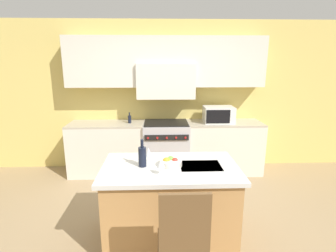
{
  "coord_description": "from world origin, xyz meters",
  "views": [
    {
      "loc": [
        -0.13,
        -2.65,
        1.98
      ],
      "look_at": [
        -0.01,
        0.77,
        1.14
      ],
      "focal_mm": 28.0,
      "sensor_mm": 36.0,
      "label": 1
    }
  ],
  "objects_px": {
    "microwave": "(218,115)",
    "wine_glass_near": "(161,164)",
    "fruit_bowl": "(171,162)",
    "island_chair": "(183,239)",
    "wine_bottle": "(142,156)",
    "wine_glass_far": "(148,153)",
    "oil_bottle_on_counter": "(130,119)",
    "range_stove": "(166,148)"
  },
  "relations": [
    {
      "from": "microwave",
      "to": "wine_glass_near",
      "type": "height_order",
      "value": "microwave"
    },
    {
      "from": "wine_glass_near",
      "to": "fruit_bowl",
      "type": "distance_m",
      "value": 0.26
    },
    {
      "from": "island_chair",
      "to": "wine_bottle",
      "type": "xyz_separation_m",
      "value": [
        -0.37,
        0.79,
        0.44
      ]
    },
    {
      "from": "wine_bottle",
      "to": "wine_glass_near",
      "type": "xyz_separation_m",
      "value": [
        0.2,
        -0.22,
        0.0
      ]
    },
    {
      "from": "microwave",
      "to": "fruit_bowl",
      "type": "bearing_deg",
      "value": -116.66
    },
    {
      "from": "wine_glass_near",
      "to": "fruit_bowl",
      "type": "bearing_deg",
      "value": 65.12
    },
    {
      "from": "wine_bottle",
      "to": "wine_glass_far",
      "type": "height_order",
      "value": "wine_bottle"
    },
    {
      "from": "fruit_bowl",
      "to": "wine_glass_near",
      "type": "bearing_deg",
      "value": -114.88
    },
    {
      "from": "island_chair",
      "to": "fruit_bowl",
      "type": "bearing_deg",
      "value": 94.88
    },
    {
      "from": "microwave",
      "to": "oil_bottle_on_counter",
      "type": "height_order",
      "value": "microwave"
    },
    {
      "from": "range_stove",
      "to": "microwave",
      "type": "distance_m",
      "value": 1.11
    },
    {
      "from": "wine_bottle",
      "to": "wine_glass_near",
      "type": "relative_size",
      "value": 1.79
    },
    {
      "from": "island_chair",
      "to": "wine_glass_near",
      "type": "bearing_deg",
      "value": 106.96
    },
    {
      "from": "island_chair",
      "to": "microwave",
      "type": "bearing_deg",
      "value": 71.91
    },
    {
      "from": "island_chair",
      "to": "wine_bottle",
      "type": "distance_m",
      "value": 0.97
    },
    {
      "from": "range_stove",
      "to": "oil_bottle_on_counter",
      "type": "xyz_separation_m",
      "value": [
        -0.64,
        0.02,
        0.53
      ]
    },
    {
      "from": "island_chair",
      "to": "range_stove",
      "type": "bearing_deg",
      "value": 91.29
    },
    {
      "from": "wine_bottle",
      "to": "oil_bottle_on_counter",
      "type": "distance_m",
      "value": 1.92
    },
    {
      "from": "oil_bottle_on_counter",
      "to": "microwave",
      "type": "bearing_deg",
      "value": -0.21
    },
    {
      "from": "wine_glass_near",
      "to": "oil_bottle_on_counter",
      "type": "distance_m",
      "value": 2.17
    },
    {
      "from": "oil_bottle_on_counter",
      "to": "island_chair",
      "type": "bearing_deg",
      "value": -75.29
    },
    {
      "from": "fruit_bowl",
      "to": "island_chair",
      "type": "bearing_deg",
      "value": -85.12
    },
    {
      "from": "wine_glass_near",
      "to": "fruit_bowl",
      "type": "xyz_separation_m",
      "value": [
        0.11,
        0.23,
        -0.08
      ]
    },
    {
      "from": "range_stove",
      "to": "wine_glass_far",
      "type": "distance_m",
      "value": 1.85
    },
    {
      "from": "island_chair",
      "to": "fruit_bowl",
      "type": "relative_size",
      "value": 4.2
    },
    {
      "from": "island_chair",
      "to": "oil_bottle_on_counter",
      "type": "relative_size",
      "value": 5.45
    },
    {
      "from": "wine_bottle",
      "to": "wine_glass_near",
      "type": "height_order",
      "value": "wine_bottle"
    },
    {
      "from": "wine_glass_far",
      "to": "fruit_bowl",
      "type": "distance_m",
      "value": 0.27
    },
    {
      "from": "microwave",
      "to": "wine_bottle",
      "type": "xyz_separation_m",
      "value": [
        -1.24,
        -1.88,
        -0.07
      ]
    },
    {
      "from": "range_stove",
      "to": "wine_glass_near",
      "type": "relative_size",
      "value": 5.55
    },
    {
      "from": "microwave",
      "to": "wine_glass_far",
      "type": "xyz_separation_m",
      "value": [
        -1.18,
        -1.77,
        -0.07
      ]
    },
    {
      "from": "range_stove",
      "to": "fruit_bowl",
      "type": "xyz_separation_m",
      "value": [
        -0.01,
        -1.85,
        0.45
      ]
    },
    {
      "from": "wine_glass_near",
      "to": "island_chair",
      "type": "bearing_deg",
      "value": -73.04
    },
    {
      "from": "range_stove",
      "to": "fruit_bowl",
      "type": "height_order",
      "value": "fruit_bowl"
    },
    {
      "from": "range_stove",
      "to": "wine_glass_far",
      "type": "height_order",
      "value": "wine_glass_far"
    },
    {
      "from": "wine_bottle",
      "to": "oil_bottle_on_counter",
      "type": "height_order",
      "value": "wine_bottle"
    },
    {
      "from": "island_chair",
      "to": "wine_glass_near",
      "type": "distance_m",
      "value": 0.74
    },
    {
      "from": "range_stove",
      "to": "oil_bottle_on_counter",
      "type": "bearing_deg",
      "value": 177.82
    },
    {
      "from": "wine_glass_far",
      "to": "fruit_bowl",
      "type": "relative_size",
      "value": 0.69
    },
    {
      "from": "island_chair",
      "to": "wine_glass_near",
      "type": "xyz_separation_m",
      "value": [
        -0.17,
        0.57,
        0.44
      ]
    },
    {
      "from": "wine_bottle",
      "to": "island_chair",
      "type": "bearing_deg",
      "value": -64.84
    },
    {
      "from": "wine_glass_near",
      "to": "oil_bottle_on_counter",
      "type": "xyz_separation_m",
      "value": [
        -0.53,
        2.1,
        -0.0
      ]
    }
  ]
}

